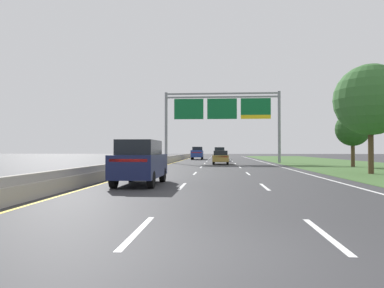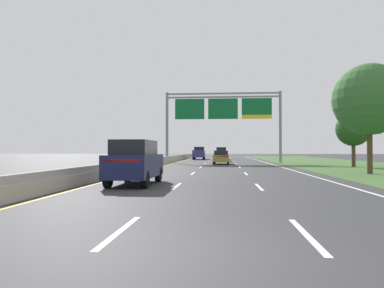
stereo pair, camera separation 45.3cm
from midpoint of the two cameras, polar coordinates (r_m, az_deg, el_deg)
ground_plane at (r=40.69m, az=4.17°, el=-3.28°), size 220.00×220.00×0.00m
lane_striping at (r=40.23m, az=4.17°, el=-3.30°), size 11.96×106.00×0.01m
grass_verge_right at (r=43.01m, az=23.13°, el=-3.06°), size 14.00×110.00×0.02m
median_barrier_concrete at (r=41.21m, az=-5.05°, el=-2.75°), size 0.60×110.00×0.85m
overhead_sign_gantry at (r=46.78m, az=4.53°, el=5.09°), size 15.06×0.42×9.24m
pickup_truck_blue at (r=61.97m, az=0.63°, el=-1.49°), size 2.08×5.43×2.20m
car_gold_centre_lane_sedan at (r=41.63m, az=4.27°, el=-2.10°), size 1.86×4.42×1.57m
car_navy_left_lane_suv at (r=17.18m, az=-9.01°, el=-2.79°), size 1.90×4.70×2.11m
car_silver_centre_lane_sedan at (r=51.52m, az=4.19°, el=-1.88°), size 1.92×4.44×1.57m
car_darkgreen_centre_lane_suv at (r=62.12m, az=4.21°, el=-1.46°), size 1.94×4.72×2.11m
roadside_tree_near at (r=27.52m, az=26.15°, el=6.33°), size 4.89×4.89×7.55m
roadside_tree_mid at (r=38.31m, az=23.94°, el=2.14°), size 3.30×3.30×5.34m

